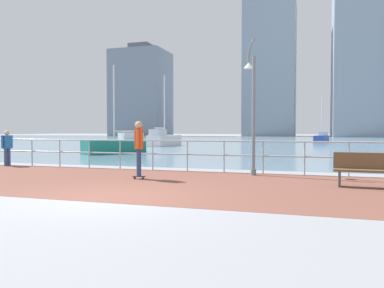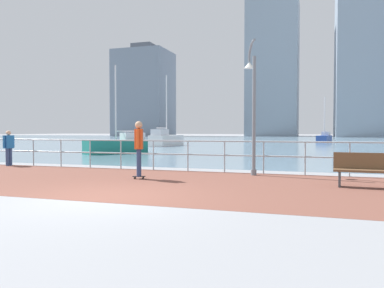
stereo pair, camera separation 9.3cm
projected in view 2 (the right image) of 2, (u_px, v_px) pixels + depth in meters
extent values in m
plane|color=gray|center=(275.00, 143.00, 46.65)|extent=(220.00, 220.00, 0.00)
cube|color=brown|center=(153.00, 182.00, 11.10)|extent=(28.00, 6.46, 0.01)
cube|color=#6B899E|center=(282.00, 141.00, 57.00)|extent=(180.00, 88.00, 0.00)
cylinder|color=#9EADB7|center=(7.00, 152.00, 16.71)|extent=(0.05, 0.05, 1.13)
cylinder|color=#9EADB7|center=(33.00, 153.00, 16.28)|extent=(0.05, 0.05, 1.13)
cylinder|color=#9EADB7|center=(61.00, 153.00, 15.86)|extent=(0.05, 0.05, 1.13)
cylinder|color=#9EADB7|center=(90.00, 154.00, 15.43)|extent=(0.05, 0.05, 1.13)
cylinder|color=#9EADB7|center=(121.00, 154.00, 15.00)|extent=(0.05, 0.05, 1.13)
cylinder|color=#9EADB7|center=(153.00, 155.00, 14.58)|extent=(0.05, 0.05, 1.13)
cylinder|color=#9EADB7|center=(188.00, 156.00, 14.15)|extent=(0.05, 0.05, 1.13)
cylinder|color=#9EADB7|center=(225.00, 157.00, 13.73)|extent=(0.05, 0.05, 1.13)
cylinder|color=#9EADB7|center=(264.00, 158.00, 13.30)|extent=(0.05, 0.05, 1.13)
cylinder|color=#9EADB7|center=(305.00, 158.00, 12.87)|extent=(0.05, 0.05, 1.13)
cylinder|color=#9EADB7|center=(350.00, 159.00, 12.45)|extent=(0.05, 0.05, 1.13)
cylinder|color=#9EADB7|center=(188.00, 141.00, 14.13)|extent=(25.20, 0.06, 0.06)
cylinder|color=#9EADB7|center=(188.00, 154.00, 14.15)|extent=(25.20, 0.06, 0.06)
cylinder|color=slate|center=(254.00, 172.00, 12.82)|extent=(0.19, 0.19, 0.20)
cylinder|color=slate|center=(254.00, 116.00, 12.75)|extent=(0.12, 0.12, 4.00)
cylinder|color=slate|center=(254.00, 40.00, 12.74)|extent=(0.16, 0.20, 0.11)
cylinder|color=slate|center=(252.00, 43.00, 12.89)|extent=(0.16, 0.21, 0.15)
cylinder|color=slate|center=(251.00, 46.00, 13.02)|extent=(0.16, 0.20, 0.18)
cylinder|color=slate|center=(250.00, 50.00, 13.13)|extent=(0.15, 0.18, 0.19)
cylinder|color=slate|center=(249.00, 55.00, 13.19)|extent=(0.13, 0.15, 0.19)
cylinder|color=slate|center=(249.00, 59.00, 13.22)|extent=(0.11, 0.12, 0.17)
cone|color=silver|center=(249.00, 65.00, 13.22)|extent=(0.36, 0.36, 0.22)
cylinder|color=black|center=(143.00, 178.00, 11.88)|extent=(0.07, 0.05, 0.06)
cylinder|color=black|center=(143.00, 178.00, 11.80)|extent=(0.07, 0.05, 0.06)
cylinder|color=black|center=(135.00, 178.00, 11.87)|extent=(0.07, 0.05, 0.06)
cylinder|color=black|center=(135.00, 178.00, 11.79)|extent=(0.07, 0.05, 0.06)
cube|color=black|center=(139.00, 176.00, 11.83)|extent=(0.41, 0.24, 0.02)
cylinder|color=navy|center=(139.00, 162.00, 11.90)|extent=(0.17, 0.17, 0.85)
cylinder|color=navy|center=(139.00, 163.00, 11.74)|extent=(0.17, 0.17, 0.85)
cube|color=#D84C1E|center=(139.00, 139.00, 11.79)|extent=(0.34, 0.40, 0.63)
cylinder|color=#D84C1E|center=(140.00, 138.00, 12.02)|extent=(0.11, 0.11, 0.60)
cylinder|color=#D84C1E|center=(138.00, 139.00, 11.56)|extent=(0.11, 0.11, 0.60)
sphere|color=tan|center=(139.00, 125.00, 11.78)|extent=(0.23, 0.23, 0.23)
cylinder|color=#384C7A|center=(11.00, 157.00, 16.33)|extent=(0.15, 0.15, 0.75)
cylinder|color=#384C7A|center=(7.00, 157.00, 16.19)|extent=(0.15, 0.15, 0.75)
cube|color=#236BB2|center=(9.00, 142.00, 16.23)|extent=(0.29, 0.37, 0.56)
cylinder|color=#236BB2|center=(13.00, 141.00, 16.44)|extent=(0.10, 0.10, 0.53)
cylinder|color=#236BB2|center=(4.00, 142.00, 16.03)|extent=(0.10, 0.10, 0.53)
sphere|color=#DBAD89|center=(8.00, 133.00, 16.22)|extent=(0.21, 0.21, 0.21)
cube|color=brown|center=(366.00, 171.00, 9.96)|extent=(1.62, 0.49, 0.06)
cube|color=brown|center=(365.00, 161.00, 10.15)|extent=(1.60, 0.12, 0.44)
cube|color=#3F4247|center=(340.00, 178.00, 10.19)|extent=(0.08, 0.38, 0.45)
cube|color=white|center=(167.00, 141.00, 37.22)|extent=(1.87, 5.01, 1.05)
cube|color=silver|center=(160.00, 132.00, 35.82)|extent=(1.19, 1.84, 0.59)
cylinder|color=silver|center=(167.00, 105.00, 37.09)|extent=(0.12, 0.12, 5.85)
cylinder|color=silver|center=(162.00, 128.00, 36.17)|extent=(0.25, 2.21, 0.09)
cube|color=#284799|center=(324.00, 139.00, 47.95)|extent=(2.05, 4.26, 0.88)
cube|color=silver|center=(326.00, 134.00, 49.00)|extent=(1.16, 1.62, 0.49)
cylinder|color=silver|center=(324.00, 116.00, 47.85)|extent=(0.10, 0.10, 4.87)
cylinder|color=silver|center=(326.00, 131.00, 48.70)|extent=(0.44, 1.82, 0.08)
cube|color=#197266|center=(116.00, 147.00, 24.82)|extent=(3.35, 4.12, 0.88)
cube|color=silver|center=(133.00, 136.00, 25.56)|extent=(1.57, 1.72, 0.49)
cylinder|color=silver|center=(116.00, 103.00, 24.72)|extent=(0.10, 0.10, 4.89)
cylinder|color=silver|center=(128.00, 131.00, 25.34)|extent=(1.10, 1.58, 0.08)
cube|color=#8493A3|center=(360.00, 46.00, 89.07)|extent=(10.61, 13.06, 42.55)
cube|color=#8493A3|center=(273.00, 69.00, 102.85)|extent=(13.28, 14.02, 36.41)
cube|color=slate|center=(144.00, 94.00, 103.52)|extent=(14.12, 12.34, 22.95)
cube|color=#4E5560|center=(144.00, 48.00, 103.07)|extent=(5.65, 4.94, 2.00)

